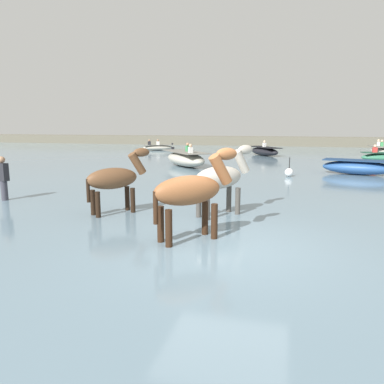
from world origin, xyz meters
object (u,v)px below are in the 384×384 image
boat_mid_outer (358,167)px  boat_near_port (185,159)px  horse_flank_bay (115,180)px  horse_lead_chestnut (191,193)px  boat_distant_west (380,151)px  horse_trailing_pinto (221,179)px  person_wading_close (4,181)px  boat_distant_east (158,147)px  channel_buoy (289,172)px  boat_far_inshore (264,151)px

boat_mid_outer → boat_near_port: 8.83m
horse_flank_bay → boat_mid_outer: 12.46m
horse_lead_chestnut → boat_mid_outer: 12.73m
boat_near_port → boat_distant_west: (12.14, 10.45, -0.06)m
boat_mid_outer → horse_trailing_pinto: bearing=-116.6°
horse_flank_bay → boat_near_port: (-1.25, 11.38, -0.47)m
boat_distant_west → person_wading_close: bearing=-125.4°
horse_flank_bay → boat_distant_east: bearing=106.9°
boat_near_port → channel_buoy: size_ratio=4.83×
horse_flank_bay → boat_near_port: 11.46m
horse_trailing_pinto → boat_mid_outer: horse_trailing_pinto is taller
boat_far_inshore → boat_distant_west: 8.56m
horse_flank_bay → boat_near_port: size_ratio=0.47×
horse_flank_bay → boat_far_inshore: 20.10m
boat_mid_outer → horse_lead_chestnut: bearing=-113.0°
boat_far_inshore → boat_distant_west: boat_distant_west is taller
horse_trailing_pinto → channel_buoy: size_ratio=2.38×
horse_flank_bay → channel_buoy: (4.38, 8.42, -0.69)m
horse_trailing_pinto → person_wading_close: 6.81m
horse_trailing_pinto → boat_mid_outer: (4.76, 9.50, -0.60)m
boat_mid_outer → horse_flank_bay: bearing=-126.8°
boat_mid_outer → boat_near_port: bearing=170.8°
horse_lead_chestnut → horse_flank_bay: (-2.49, 1.74, -0.09)m
horse_trailing_pinto → channel_buoy: 8.16m
horse_trailing_pinto → boat_distant_east: bearing=113.2°
boat_far_inshore → boat_distant_west: (8.35, 1.90, 0.03)m
horse_flank_bay → boat_distant_west: (10.88, 21.83, -0.53)m
boat_distant_east → boat_distant_west: size_ratio=0.84×
boat_near_port → horse_lead_chestnut: bearing=-74.1°
horse_lead_chestnut → person_wading_close: (-6.58, 2.48, -0.38)m
horse_lead_chestnut → boat_distant_east: (-9.57, 24.98, -0.71)m
boat_near_port → channel_buoy: boat_near_port is taller
horse_flank_bay → boat_distant_east: 24.30m
boat_distant_east → horse_lead_chestnut: bearing=-69.0°
boat_mid_outer → boat_distant_east: boat_distant_east is taller
horse_lead_chestnut → horse_trailing_pinto: (0.21, 2.20, -0.03)m
boat_distant_east → person_wading_close: size_ratio=1.72×
boat_near_port → person_wading_close: (-2.84, -10.64, 0.17)m
boat_distant_west → boat_far_inshore: bearing=-167.2°
boat_near_port → channel_buoy: 6.36m
boat_mid_outer → boat_far_inshore: (-4.92, 9.97, -0.02)m
horse_flank_bay → channel_buoy: size_ratio=2.28×
channel_buoy → boat_distant_west: bearing=64.1°
boat_distant_west → boat_near_port: bearing=-139.3°
horse_trailing_pinto → boat_near_port: 11.62m
boat_near_port → horse_trailing_pinto: bearing=-70.1°
horse_lead_chestnut → boat_distant_west: 25.03m
horse_flank_bay → boat_near_port: horse_flank_bay is taller
boat_distant_east → person_wading_close: (2.99, -22.50, 0.32)m
boat_distant_east → horse_trailing_pinto: bearing=-66.8°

